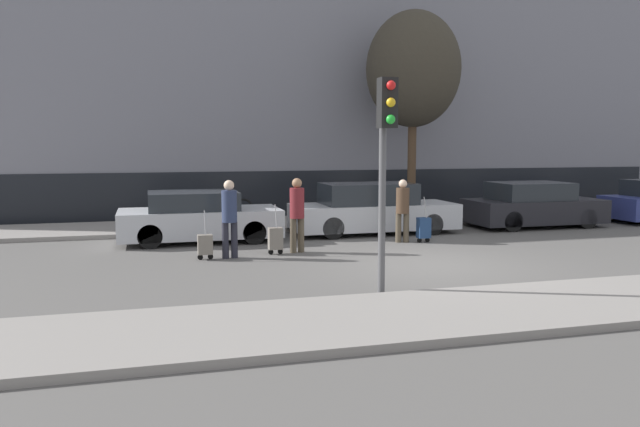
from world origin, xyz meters
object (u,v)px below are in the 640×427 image
(parked_car_1, at_px, (372,210))
(parked_bicycle, at_px, (226,210))
(parked_car_0, at_px, (199,218))
(bare_tree_near_crossing, at_px, (413,70))
(pedestrian_center, at_px, (297,210))
(pedestrian_right, at_px, (403,207))
(parked_car_2, at_px, (533,206))
(pedestrian_left, at_px, (229,214))
(trolley_left, at_px, (205,245))
(traffic_light, at_px, (385,142))
(trolley_right, at_px, (424,228))
(trolley_center, at_px, (275,239))

(parked_car_1, relative_size, parked_bicycle, 2.64)
(parked_car_0, bearing_deg, bare_tree_near_crossing, 20.91)
(pedestrian_center, distance_m, pedestrian_right, 3.06)
(parked_car_2, height_order, pedestrian_left, pedestrian_left)
(trolley_left, distance_m, traffic_light, 5.41)
(trolley_right, relative_size, parked_bicycle, 0.67)
(parked_car_2, distance_m, pedestrian_center, 8.42)
(parked_car_1, distance_m, traffic_light, 7.66)
(pedestrian_center, bearing_deg, trolley_right, -1.72)
(pedestrian_right, height_order, parked_bicycle, pedestrian_right)
(parked_car_2, bearing_deg, parked_bicycle, 163.47)
(traffic_light, bearing_deg, parked_car_0, 109.98)
(pedestrian_right, distance_m, traffic_light, 6.10)
(trolley_right, distance_m, traffic_light, 6.36)
(pedestrian_left, height_order, bare_tree_near_crossing, bare_tree_near_crossing)
(bare_tree_near_crossing, bearing_deg, trolley_center, -137.63)
(parked_bicycle, bearing_deg, pedestrian_center, -78.68)
(parked_car_1, relative_size, pedestrian_left, 2.68)
(pedestrian_left, bearing_deg, trolley_right, 6.66)
(trolley_center, distance_m, trolley_right, 4.09)
(pedestrian_right, relative_size, trolley_right, 1.37)
(pedestrian_center, bearing_deg, pedestrian_right, 3.02)
(trolley_left, relative_size, pedestrian_center, 0.62)
(parked_car_1, height_order, trolley_center, parked_car_1)
(pedestrian_right, distance_m, bare_tree_near_crossing, 6.28)
(parked_car_1, bearing_deg, pedestrian_right, -83.81)
(pedestrian_center, distance_m, bare_tree_near_crossing, 8.21)
(parked_car_1, relative_size, trolley_right, 3.94)
(parked_car_0, xyz_separation_m, traffic_light, (2.49, -6.85, 1.95))
(trolley_center, relative_size, bare_tree_near_crossing, 0.17)
(trolley_left, bearing_deg, parked_car_0, 88.38)
(parked_bicycle, bearing_deg, pedestrian_right, -47.98)
(trolley_center, bearing_deg, trolley_right, 9.43)
(parked_car_0, distance_m, trolley_right, 5.86)
(parked_car_2, xyz_separation_m, traffic_light, (-7.64, -7.03, 1.93))
(trolley_right, distance_m, parked_bicycle, 6.48)
(trolley_left, xyz_separation_m, trolley_right, (5.66, 0.89, 0.05))
(pedestrian_right, distance_m, trolley_right, 0.77)
(trolley_left, bearing_deg, pedestrian_left, 3.02)
(parked_car_2, relative_size, trolley_right, 3.46)
(parked_car_1, bearing_deg, bare_tree_near_crossing, 47.80)
(pedestrian_center, bearing_deg, parked_car_0, 121.27)
(parked_car_0, bearing_deg, parked_bicycle, 69.95)
(pedestrian_left, relative_size, pedestrian_center, 1.00)
(trolley_left, xyz_separation_m, pedestrian_center, (2.16, 0.33, 0.66))
(pedestrian_center, xyz_separation_m, traffic_light, (0.40, -4.54, 1.58))
(parked_car_0, relative_size, pedestrian_left, 2.36)
(parked_bicycle, bearing_deg, trolley_center, -84.62)
(trolley_left, xyz_separation_m, pedestrian_right, (5.14, 1.07, 0.59))
(parked_car_1, relative_size, traffic_light, 1.30)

